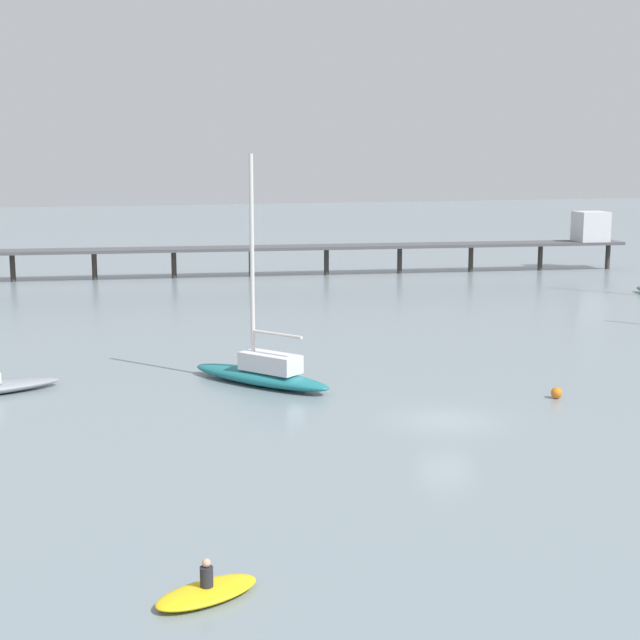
# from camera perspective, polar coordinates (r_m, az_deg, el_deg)

# --- Properties ---
(ground_plane) EXTENTS (400.00, 400.00, 0.00)m
(ground_plane) POSITION_cam_1_polar(r_m,az_deg,el_deg) (43.22, 7.66, -6.06)
(ground_plane) COLOR gray
(pier) EXTENTS (85.76, 14.86, 6.11)m
(pier) POSITION_cam_1_polar(r_m,az_deg,el_deg) (95.02, -0.94, 4.60)
(pier) COLOR #4C4C51
(pier) RESTS_ON ground_plane
(sailboat_teal) EXTENTS (6.82, 8.36, 11.93)m
(sailboat_teal) POSITION_cam_1_polar(r_m,az_deg,el_deg) (49.39, -3.52, -3.04)
(sailboat_teal) COLOR #1E727A
(sailboat_teal) RESTS_ON ground_plane
(dinghy_yellow) EXTENTS (3.35, 2.38, 1.14)m
(dinghy_yellow) POSITION_cam_1_polar(r_m,az_deg,el_deg) (26.61, -6.85, -15.97)
(dinghy_yellow) COLOR yellow
(dinghy_yellow) RESTS_ON ground_plane
(mooring_buoy_outer) EXTENTS (0.56, 0.56, 0.56)m
(mooring_buoy_outer) POSITION_cam_1_polar(r_m,az_deg,el_deg) (48.11, 14.10, -4.29)
(mooring_buoy_outer) COLOR orange
(mooring_buoy_outer) RESTS_ON ground_plane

